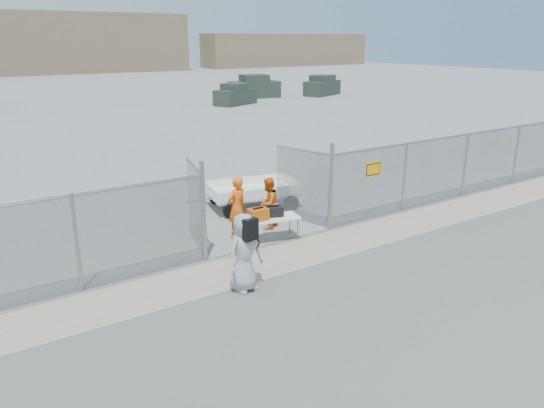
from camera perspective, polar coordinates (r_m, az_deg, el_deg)
ground at (r=12.79m, az=5.05°, el=-6.95°), size 160.00×160.00×0.00m
tarmac_inside at (r=51.79m, az=-26.00°, el=9.89°), size 160.00×80.00×0.01m
dirt_strip at (r=13.51m, az=2.38°, el=-5.49°), size 44.00×1.60×0.01m
distant_hills at (r=87.88m, az=-26.89°, el=15.15°), size 140.00×6.00×9.00m
chain_link_fence at (r=13.90m, az=-0.00°, el=-0.00°), size 40.00×0.20×2.20m
folding_table at (r=14.27m, az=-0.24°, el=-2.76°), size 1.69×0.98×0.67m
orange_bag at (r=13.92m, az=-1.50°, el=-1.13°), size 0.51×0.35×0.32m
black_duffel at (r=14.24m, az=0.07°, el=-0.80°), size 0.63×0.49×0.27m
security_worker_left at (r=14.35m, az=-3.80°, el=-0.43°), size 0.72×0.56×1.74m
security_worker_right at (r=15.11m, az=-0.42°, el=0.07°), size 0.91×0.84×1.51m
visitor at (r=11.42m, az=-3.00°, el=-5.22°), size 0.93×0.69×1.74m
utility_trailer at (r=17.12m, az=-2.07°, el=1.07°), size 3.97×2.59×0.89m
parked_vehicle_near at (r=44.28m, az=-3.97°, el=11.69°), size 4.14×3.01×1.71m
parked_vehicle_mid at (r=49.50m, az=-1.92°, el=12.51°), size 4.77×2.81×2.03m
parked_vehicle_far at (r=51.85m, az=5.43°, el=12.57°), size 4.50×3.27×1.86m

